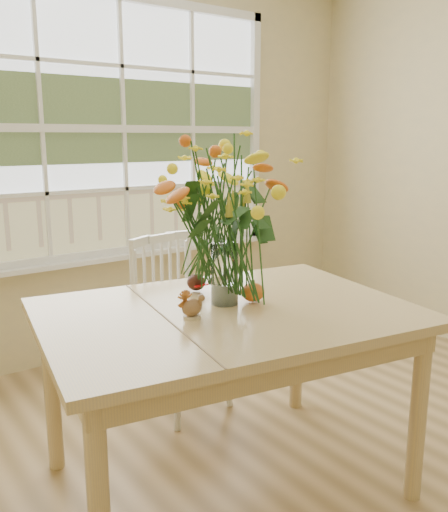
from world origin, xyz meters
TOP-DOWN VIEW (x-y plane):
  - floor at (0.00, 0.00)m, footprint 4.00×4.50m
  - wall_back at (0.00, 2.25)m, footprint 4.00×0.02m
  - window at (0.00, 2.21)m, footprint 2.42×0.12m
  - dining_table at (-0.38, 0.53)m, footprint 1.66×1.31m
  - windsor_chair at (-0.18, 1.30)m, footprint 0.50×0.48m
  - flower_vase at (-0.35, 0.59)m, footprint 0.54×0.54m
  - pumpkin at (-0.24, 0.54)m, footprint 0.10×0.10m
  - turkey_figurine at (-0.57, 0.51)m, footprint 0.09×0.07m
  - dark_gourd at (-0.34, 0.82)m, footprint 0.13×0.11m

SIDE VIEW (x-z plane):
  - floor at x=0.00m, z-range -0.01..0.00m
  - windsor_chair at x=-0.18m, z-range 0.06..1.01m
  - dining_table at x=-0.38m, z-range 0.31..1.11m
  - dark_gourd at x=-0.34m, z-range 0.80..0.88m
  - pumpkin at x=-0.24m, z-range 0.80..0.88m
  - turkey_figurine at x=-0.57m, z-range 0.79..0.90m
  - flower_vase at x=-0.35m, z-range 0.87..1.51m
  - wall_back at x=0.00m, z-range 0.00..2.70m
  - window at x=0.00m, z-range 0.66..2.40m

